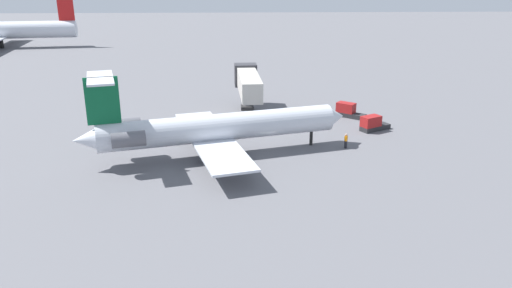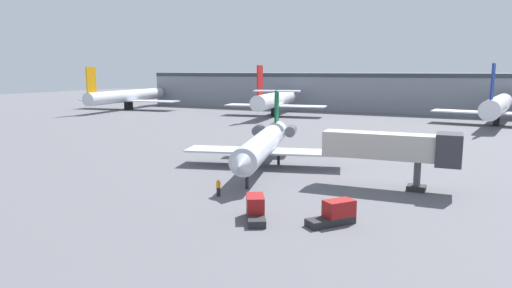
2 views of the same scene
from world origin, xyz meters
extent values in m
cube|color=#5B5B60|center=(0.00, 0.00, -0.05)|extent=(400.00, 400.00, 0.10)
cylinder|color=silver|center=(-1.00, 4.74, 3.10)|extent=(9.44, 25.01, 2.91)
cone|color=silver|center=(2.52, -8.16, 3.10)|extent=(3.25, 2.85, 2.77)
cone|color=silver|center=(-4.56, 17.73, 3.10)|extent=(3.07, 3.16, 2.48)
cube|color=silver|center=(4.05, 7.16, 1.95)|extent=(10.11, 6.69, 0.24)
cube|color=silver|center=(-6.59, 4.25, 1.95)|extent=(10.11, 6.69, 0.24)
cylinder|color=#595960|center=(-1.25, 14.59, 3.50)|extent=(2.29, 3.48, 1.50)
cylinder|color=#595960|center=(-5.80, 13.34, 3.50)|extent=(2.29, 3.48, 1.50)
cube|color=#0C5933|center=(-4.05, 15.89, 6.88)|extent=(1.08, 3.15, 4.65)
cube|color=silver|center=(-4.05, 15.89, 9.11)|extent=(7.19, 4.11, 0.20)
cylinder|color=black|center=(1.78, -5.46, 0.82)|extent=(0.36, 0.36, 1.65)
cylinder|color=black|center=(0.01, 7.09, 0.82)|extent=(0.36, 0.36, 1.65)
cylinder|color=black|center=(-3.07, 6.24, 0.82)|extent=(0.36, 0.36, 1.65)
cube|color=#B7B2A8|center=(14.45, 1.23, 4.41)|extent=(12.92, 3.21, 2.60)
cube|color=#333338|center=(20.45, 1.52, 4.41)|extent=(2.55, 3.31, 3.20)
cylinder|color=#4C4C51|center=(17.65, 1.38, 1.56)|extent=(0.70, 0.70, 3.11)
cube|color=#262626|center=(17.65, 1.38, 0.25)|extent=(1.80, 1.80, 0.50)
cube|color=black|center=(0.55, -9.18, 0.42)|extent=(0.40, 0.37, 0.85)
cube|color=orange|center=(0.55, -9.18, 1.15)|extent=(0.48, 0.43, 0.60)
sphere|color=tan|center=(0.55, -9.18, 1.57)|extent=(0.24, 0.24, 0.24)
cube|color=#262628|center=(7.07, -14.31, 0.30)|extent=(3.16, 4.18, 0.60)
cube|color=maroon|center=(6.68, -13.61, 1.25)|extent=(2.39, 2.78, 1.30)
cube|color=#262628|center=(12.79, -12.57, 0.30)|extent=(3.57, 4.01, 0.60)
cube|color=maroon|center=(13.28, -11.94, 1.25)|extent=(2.58, 2.75, 1.30)
cube|color=gray|center=(0.00, 98.28, 5.69)|extent=(161.50, 24.11, 11.37)
cube|color=#333842|center=(0.00, 86.43, 10.77)|extent=(161.50, 0.60, 1.20)
cylinder|color=silver|center=(-76.15, 65.78, 4.26)|extent=(9.40, 39.55, 3.72)
cube|color=orange|center=(-73.58, 48.26, 9.62)|extent=(0.88, 4.00, 7.00)
cube|color=silver|center=(-76.15, 65.78, 2.80)|extent=(33.64, 10.74, 0.30)
cube|color=black|center=(-76.15, 65.78, 1.20)|extent=(1.20, 2.80, 2.40)
cylinder|color=white|center=(-26.10, 66.38, 4.37)|extent=(8.53, 32.35, 3.95)
cube|color=red|center=(-24.07, 52.47, 9.85)|extent=(0.87, 4.00, 7.00)
cube|color=white|center=(-26.10, 66.38, 2.80)|extent=(27.56, 9.82, 0.30)
cube|color=black|center=(-26.10, 66.38, 1.20)|extent=(1.20, 2.80, 2.40)
cylinder|color=white|center=(26.88, 67.85, 4.45)|extent=(7.97, 32.43, 4.10)
cube|color=navy|center=(25.18, 53.87, 10.00)|extent=(0.78, 4.01, 7.00)
cube|color=white|center=(26.88, 67.85, 2.80)|extent=(27.55, 9.23, 0.30)
cube|color=black|center=(26.88, 67.85, 1.20)|extent=(1.20, 2.80, 2.40)
camera|label=1|loc=(-50.59, 3.10, 18.53)|focal=34.40mm
camera|label=2|loc=(22.51, -46.32, 12.03)|focal=32.02mm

